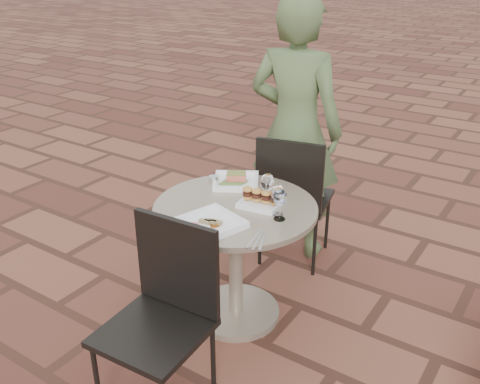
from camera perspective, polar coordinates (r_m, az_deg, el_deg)
The scene contains 13 objects.
ground at distance 3.28m, azimuth -3.76°, elevation -13.26°, with size 60.00×60.00×0.00m, color brown.
cafe_table at distance 3.03m, azimuth -0.47°, elevation -5.64°, with size 0.90×0.90×0.73m.
chair_far at distance 3.54m, azimuth 5.65°, elevation 0.12°, with size 0.53×0.53×0.93m.
chair_near at distance 2.49m, azimuth -8.01°, elevation -11.68°, with size 0.47×0.47×0.93m.
diner at distance 3.62m, azimuth 5.89°, elevation 6.60°, with size 0.65×0.43×1.79m, color #455931.
plate_salmon at distance 3.18m, azimuth -0.42°, elevation 1.25°, with size 0.36×0.36×0.07m.
plate_sliders at distance 2.92m, azimuth 2.31°, elevation -0.71°, with size 0.25×0.25×0.14m.
plate_tuna at distance 2.71m, azimuth -3.21°, elevation -3.31°, with size 0.35×0.35×0.03m.
wine_glass_right at distance 2.73m, azimuth 4.31°, elevation -0.68°, with size 0.07×0.07×0.17m.
wine_glass_mid at distance 2.87m, azimuth 2.94°, elevation 0.94°, with size 0.08×0.08×0.18m.
wine_glass_far at distance 2.78m, azimuth 4.09°, elevation -0.20°, with size 0.07×0.07×0.17m.
steel_ramekin at distance 3.19m, azimuth -2.84°, elevation 1.32°, with size 0.06×0.06×0.04m, color silver.
cutlery_set at distance 2.58m, azimuth 1.91°, elevation -5.18°, with size 0.09×0.19×0.00m, color silver, non-canonical shape.
Camera 1 is at (1.60, -2.03, 2.02)m, focal length 40.00 mm.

